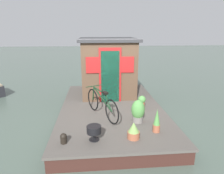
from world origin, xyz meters
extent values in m
plane|color=#47564C|center=(0.00, 0.00, 0.00)|extent=(60.00, 60.00, 0.00)
cube|color=#4C4742|center=(0.00, 0.00, 0.36)|extent=(5.08, 3.11, 0.06)
cube|color=#381E19|center=(0.00, 0.00, 0.17)|extent=(4.98, 3.05, 0.33)
cube|color=#4C3828|center=(1.44, 0.00, 1.37)|extent=(1.91, 1.85, 1.95)
cube|color=#28282B|center=(1.44, 0.00, 2.39)|extent=(2.11, 2.05, 0.10)
cube|color=#144733|center=(0.46, 0.00, 1.24)|extent=(0.04, 0.60, 1.70)
cube|color=maroon|center=(0.46, 0.00, 1.29)|extent=(0.03, 0.72, 1.80)
cube|color=maroon|center=(0.46, -0.56, 1.64)|extent=(0.03, 0.44, 0.52)
cube|color=maroon|center=(0.46, 0.56, 1.64)|extent=(0.03, 0.44, 0.52)
torus|color=black|center=(-0.22, 0.58, 0.72)|extent=(0.60, 0.32, 0.65)
torus|color=black|center=(-1.19, 0.09, 0.72)|extent=(0.60, 0.32, 0.65)
cylinder|color=black|center=(-0.74, 0.32, 0.93)|extent=(0.92, 0.48, 0.45)
cylinder|color=black|center=(-0.59, 0.39, 1.12)|extent=(0.60, 0.32, 0.06)
cylinder|color=black|center=(-1.03, 0.17, 0.91)|extent=(0.35, 0.20, 0.41)
cylinder|color=black|center=(-0.26, 0.56, 0.93)|extent=(0.13, 0.09, 0.42)
cube|color=black|center=(-0.88, 0.25, 1.13)|extent=(0.22, 0.18, 0.06)
cylinder|color=black|center=(-0.29, 0.54, 1.16)|extent=(0.24, 0.46, 0.02)
cylinder|color=#935138|center=(-1.97, -0.32, 0.47)|extent=(0.28, 0.28, 0.16)
cone|color=#70934C|center=(-1.97, -0.32, 0.67)|extent=(0.25, 0.25, 0.23)
cylinder|color=#935138|center=(-1.72, -0.92, 0.49)|extent=(0.17, 0.17, 0.18)
cone|color=#4C8942|center=(-1.72, -0.92, 0.77)|extent=(0.15, 0.15, 0.39)
cylinder|color=slate|center=(-1.14, -0.59, 0.47)|extent=(0.28, 0.28, 0.16)
ellipsoid|color=#4C8942|center=(-1.14, -0.59, 0.73)|extent=(0.35, 0.35, 0.52)
cylinder|color=#B2603D|center=(-0.31, -0.89, 0.51)|extent=(0.18, 0.18, 0.23)
sphere|color=#4C8942|center=(-0.31, -0.89, 0.71)|extent=(0.23, 0.23, 0.23)
cylinder|color=black|center=(-1.96, 0.56, 0.65)|extent=(0.32, 0.32, 0.16)
cylinder|color=black|center=(-1.96, 0.56, 0.48)|extent=(0.04, 0.04, 0.17)
cylinder|color=black|center=(-1.96, 0.56, 0.40)|extent=(0.22, 0.22, 0.02)
cylinder|color=black|center=(-2.03, 1.20, 0.47)|extent=(0.14, 0.14, 0.16)
sphere|color=black|center=(-2.03, 1.20, 0.55)|extent=(0.15, 0.15, 0.15)
camera|label=1|loc=(-5.92, 0.52, 2.73)|focal=32.24mm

